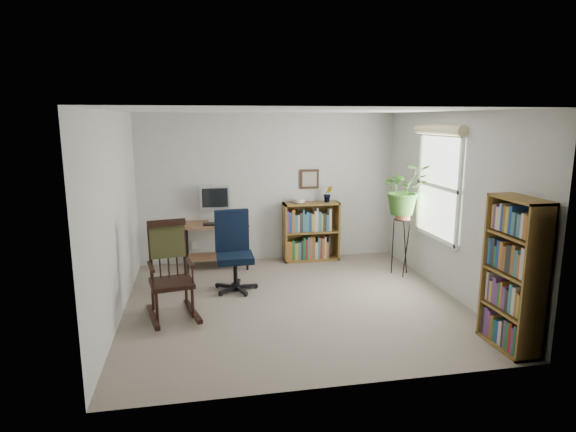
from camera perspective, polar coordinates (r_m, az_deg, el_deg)
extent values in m
cube|color=gray|center=(6.25, 0.70, -10.21)|extent=(4.20, 4.00, 0.00)
cube|color=white|center=(5.81, 0.76, 12.38)|extent=(4.20, 4.00, 0.00)
cube|color=beige|center=(7.85, -2.19, 3.35)|extent=(4.20, 0.00, 2.40)
cube|color=beige|center=(4.02, 6.45, -4.57)|extent=(4.20, 0.00, 2.40)
cube|color=beige|center=(5.87, -19.79, -0.09)|extent=(0.00, 4.00, 2.40)
cube|color=beige|center=(6.65, 18.76, 1.27)|extent=(0.00, 4.00, 2.40)
cube|color=black|center=(7.44, -8.50, -0.93)|extent=(0.40, 0.15, 0.02)
imported|color=#346222|center=(7.17, 13.73, 5.92)|extent=(1.69, 1.88, 1.46)
imported|color=#346222|center=(7.91, 4.75, 2.06)|extent=(0.13, 0.24, 0.11)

